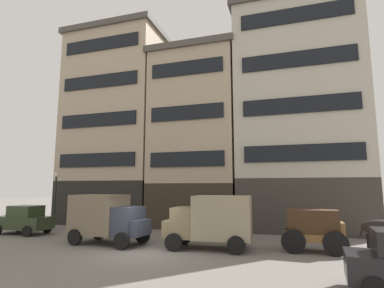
{
  "coord_description": "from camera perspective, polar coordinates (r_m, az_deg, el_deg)",
  "views": [
    {
      "loc": [
        6.58,
        -13.39,
        3.08
      ],
      "look_at": [
        1.78,
        1.97,
        5.36
      ],
      "focal_mm": 28.18,
      "sensor_mm": 36.0,
      "label": 1
    }
  ],
  "objects": [
    {
      "name": "pedestrian_officer",
      "position": [
        23.82,
        -21.36,
        -12.56
      ],
      "size": [
        0.51,
        0.51,
        1.79
      ],
      "color": "black",
      "rests_on": "ground_plane"
    },
    {
      "name": "building_far_left",
      "position": [
        27.93,
        -14.27,
        3.62
      ],
      "size": [
        8.72,
        5.76,
        17.12
      ],
      "color": "black",
      "rests_on": "ground_plane"
    },
    {
      "name": "draft_horse",
      "position": [
        16.47,
        32.63,
        -13.12
      ],
      "size": [
        2.35,
        0.67,
        2.3
      ],
      "color": "black",
      "rests_on": "ground_plane"
    },
    {
      "name": "delivery_truck_near",
      "position": [
        17.54,
        -15.7,
        -13.17
      ],
      "size": [
        4.49,
        2.48,
        2.62
      ],
      "color": "#333847",
      "rests_on": "ground_plane"
    },
    {
      "name": "delivery_truck_far",
      "position": [
        15.61,
        3.61,
        -14.12
      ],
      "size": [
        4.44,
        2.33,
        2.62
      ],
      "color": "#7A6B4C",
      "rests_on": "ground_plane"
    },
    {
      "name": "building_center_right",
      "position": [
        23.89,
        19.41,
        5.53
      ],
      "size": [
        9.31,
        5.76,
        16.91
      ],
      "color": "#38332D",
      "rests_on": "ground_plane"
    },
    {
      "name": "fire_hydrant_curbside",
      "position": [
        19.17,
        5.99,
        -15.96
      ],
      "size": [
        0.24,
        0.24,
        0.83
      ],
      "color": "maroon",
      "rests_on": "ground_plane"
    },
    {
      "name": "ground_plane",
      "position": [
        15.23,
        -9.16,
        -19.62
      ],
      "size": [
        120.0,
        120.0,
        0.0
      ],
      "primitive_type": "plane",
      "color": "slate"
    },
    {
      "name": "sedan_light",
      "position": [
        23.23,
        -29.22,
        -12.4
      ],
      "size": [
        3.7,
        1.87,
        1.83
      ],
      "color": "#2D3823",
      "rests_on": "ground_plane"
    },
    {
      "name": "streetlamp_curbside",
      "position": [
        25.47,
        -24.44,
        -8.25
      ],
      "size": [
        0.32,
        0.32,
        4.12
      ],
      "color": "black",
      "rests_on": "ground_plane"
    },
    {
      "name": "building_center_left",
      "position": [
        24.57,
        0.87,
        1.44
      ],
      "size": [
        7.17,
        5.76,
        14.16
      ],
      "color": "#33281E",
      "rests_on": "ground_plane"
    },
    {
      "name": "cargo_wagon",
      "position": [
        16.01,
        22.1,
        -14.41
      ],
      "size": [
        2.96,
        1.62,
        1.98
      ],
      "color": "brown",
      "rests_on": "ground_plane"
    }
  ]
}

